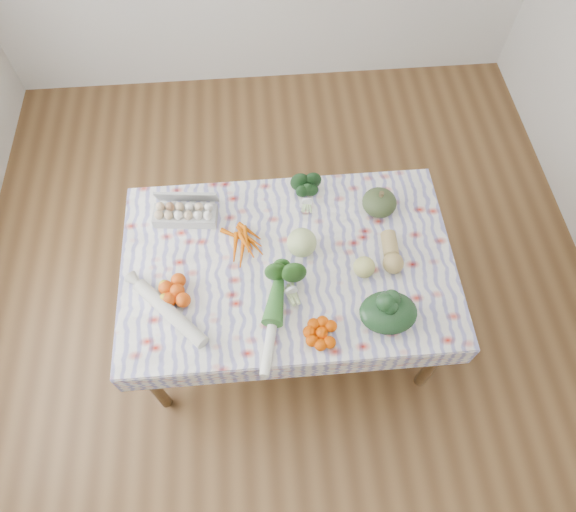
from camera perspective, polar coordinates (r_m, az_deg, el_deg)
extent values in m
plane|color=brown|center=(3.24, 0.00, -7.32)|extent=(4.50, 4.50, 0.00)
cube|color=brown|center=(2.58, 0.00, -1.00)|extent=(1.60, 1.00, 0.04)
cylinder|color=brown|center=(2.82, -14.79, -13.64)|extent=(0.06, 0.06, 0.71)
cylinder|color=brown|center=(2.88, 15.91, -11.21)|extent=(0.06, 0.06, 0.71)
cylinder|color=brown|center=(3.19, -14.04, 1.65)|extent=(0.06, 0.06, 0.71)
cylinder|color=brown|center=(3.24, 12.51, 3.51)|extent=(0.06, 0.06, 0.71)
cube|color=white|center=(2.56, 0.00, -0.72)|extent=(1.66, 1.06, 0.01)
cube|color=#B5B5B0|center=(2.71, -11.37, 4.54)|extent=(0.34, 0.16, 0.09)
cube|color=#D25803|center=(2.60, -4.62, 1.62)|extent=(0.28, 0.27, 0.04)
ellipsoid|color=black|center=(2.72, 2.21, 7.13)|extent=(0.16, 0.14, 0.12)
ellipsoid|color=#3C4C28|center=(2.72, 10.11, 5.88)|extent=(0.19, 0.19, 0.12)
sphere|color=#BBCF80|center=(2.53, 1.54, 1.50)|extent=(0.15, 0.15, 0.15)
ellipsoid|color=tan|center=(2.57, 11.44, 0.45)|extent=(0.11, 0.23, 0.10)
cube|color=#DB4B0C|center=(2.49, -12.23, -3.81)|extent=(0.27, 0.27, 0.08)
ellipsoid|color=#225118|center=(2.44, -0.06, -2.69)|extent=(0.19, 0.19, 0.12)
cube|color=#E04B00|center=(2.36, 3.75, -8.52)|extent=(0.23, 0.23, 0.06)
sphere|color=#C2C167|center=(2.51, 8.46, -1.23)|extent=(0.13, 0.13, 0.11)
ellipsoid|color=black|center=(2.41, 11.08, -6.18)|extent=(0.33, 0.29, 0.12)
cylinder|color=beige|center=(2.45, -12.93, -6.20)|extent=(0.37, 0.39, 0.07)
cylinder|color=white|center=(2.37, -1.81, -8.01)|extent=(0.15, 0.45, 0.05)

